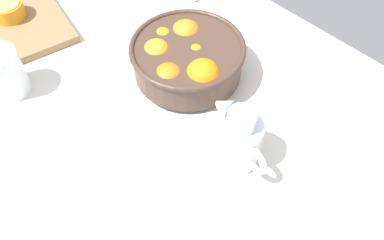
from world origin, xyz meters
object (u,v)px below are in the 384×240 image
Objects in this scene: fruit_bowl at (185,59)px; spoon at (194,4)px; orange_half_0 at (8,10)px; cutting_board at (13,20)px; juice_pitcher at (237,144)px; juice_glass at (4,74)px.

fruit_bowl is 2.33× the size of spoon.
cutting_board is at bearing 16.09° from orange_half_0.
juice_pitcher is at bearing 9.36° from cutting_board.
juice_pitcher is 68.82cm from orange_half_0.
fruit_bowl is 0.79× the size of cutting_board.
cutting_board is (-67.71, -11.17, -4.48)cm from juice_pitcher.
fruit_bowl reaches higher than orange_half_0.
spoon is (27.18, 39.13, -0.54)cm from cutting_board.
juice_glass reaches higher than spoon.
juice_glass reaches higher than cutting_board.
juice_pitcher is 1.40× the size of juice_glass.
juice_pitcher is at bearing 25.85° from juice_glass.
juice_glass is 51.41cm from spoon.
fruit_bowl is at bearing -48.44° from spoon.
juice_glass is (-23.78, -31.38, -0.23)cm from fruit_bowl.
juice_pitcher reaches higher than orange_half_0.
juice_glass reaches higher than fruit_bowl.
juice_glass is at bearing -97.38° from spoon.
fruit_bowl is 1.71× the size of juice_pitcher.
orange_half_0 is (-0.17, -0.05, 3.06)cm from cutting_board.
orange_half_0 reaches higher than spoon.
cutting_board is 4.14× the size of orange_half_0.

